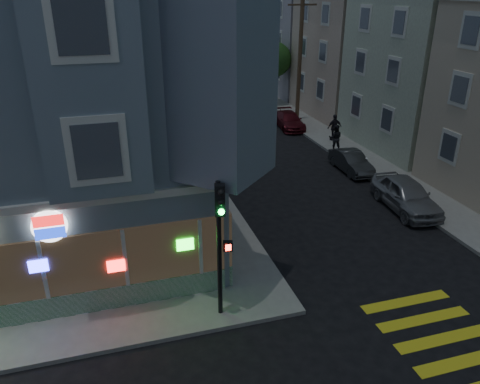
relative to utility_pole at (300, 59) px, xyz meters
name	(u,v)px	position (x,y,z in m)	size (l,w,h in m)	color
ground	(233,380)	(-12.00, -24.00, -4.80)	(120.00, 120.00, 0.00)	black
sidewalk_ne	(424,114)	(11.00, -1.00, -4.72)	(24.00, 42.00, 0.15)	gray
corner_building	(9,95)	(-18.00, -13.02, 1.02)	(14.60, 14.60, 11.40)	slate
row_house_b	(460,61)	(7.50, -8.00, 0.60)	(12.00, 8.60, 10.50)	#A1AD96
row_house_c	(381,55)	(7.50, 1.00, -0.15)	(12.00, 8.60, 9.00)	tan
row_house_d	(331,35)	(7.50, 10.00, 0.60)	(12.00, 8.60, 10.50)	#9893A2
utility_pole	(300,59)	(0.00, 0.00, 0.00)	(2.20, 0.30, 9.00)	#4C3826
street_tree_near	(274,60)	(0.20, 6.00, -0.86)	(3.00, 3.00, 5.30)	#4C3826
street_tree_far	(246,49)	(0.20, 14.00, -0.86)	(3.00, 3.00, 5.30)	#4C3826
pedestrian_a	(335,138)	(-0.70, -7.75, -3.80)	(0.83, 0.64, 1.70)	black
pedestrian_b	(334,127)	(0.31, -5.66, -3.76)	(1.04, 0.43, 1.77)	black
parked_car_a	(406,195)	(-1.30, -16.13, -4.04)	(1.78, 4.42, 1.51)	#94969B
parked_car_b	(351,162)	(-1.30, -10.93, -4.21)	(1.24, 3.55, 1.17)	#35373A
parked_car_c	(289,120)	(-1.30, -1.58, -4.21)	(1.65, 4.05, 1.18)	maroon
parked_car_d	(254,100)	(-1.63, 5.82, -4.19)	(2.00, 4.33, 1.20)	#A0A5AA
traffic_signal	(220,229)	(-11.64, -21.40, -1.57)	(0.56, 0.51, 4.54)	black
fire_hydrant	(365,164)	(-0.70, -11.46, -4.22)	(0.47, 0.27, 0.81)	white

